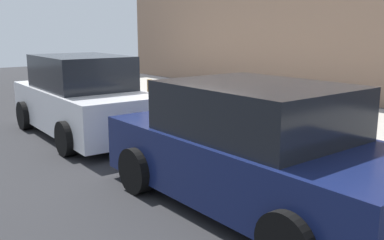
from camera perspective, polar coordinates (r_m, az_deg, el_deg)
name	(u,v)px	position (r m, az deg, el deg)	size (l,w,h in m)	color
ground_plane	(183,135)	(9.29, -1.22, -1.94)	(40.00, 40.00, 0.00)	#28282B
sidewalk_curb	(261,117)	(10.96, 9.12, 0.42)	(18.00, 5.00, 0.14)	#ADA89E
suitcase_black_0	(323,136)	(7.78, 17.00, -2.05)	(0.37, 0.23, 0.61)	black
suitcase_maroon_1	(300,129)	(8.02, 14.15, -1.14)	(0.46, 0.25, 0.70)	maroon
suitcase_teal_2	(281,123)	(8.34, 11.71, -0.38)	(0.39, 0.28, 0.97)	#0F606B
suitcase_navy_3	(265,117)	(8.71, 9.61, 0.41)	(0.47, 0.23, 1.01)	navy
suitcase_olive_4	(243,114)	(9.04, 6.83, 0.85)	(0.50, 0.24, 1.01)	#59601E
suitcase_silver_5	(228,112)	(9.42, 4.75, 1.10)	(0.38, 0.22, 0.92)	#9EA0A8
suitcase_red_6	(208,111)	(9.71, 2.17, 1.19)	(0.51, 0.23, 0.77)	red
suitcase_black_7	(193,105)	(10.07, 0.15, 2.04)	(0.40, 0.24, 1.01)	black
suitcase_maroon_8	(186,104)	(10.53, -0.86, 2.16)	(0.42, 0.21, 0.93)	maroon
fire_hydrant	(166,96)	(11.02, -3.44, 3.14)	(0.39, 0.21, 0.78)	#D89E0C
bollard_post	(150,95)	(11.37, -5.61, 3.35)	(0.13, 0.13, 0.81)	brown
parked_car_navy_0	(255,150)	(5.45, 8.36, -3.95)	(4.30, 2.16, 1.58)	#141E4C
parked_car_white_1	(83,99)	(9.39, -14.32, 2.75)	(4.30, 2.12, 1.70)	silver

